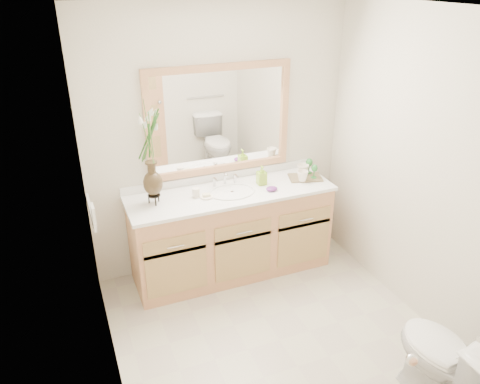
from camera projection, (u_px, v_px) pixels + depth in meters
name	position (u px, v px, depth m)	size (l,w,h in m)	color
floor	(279.00, 340.00, 3.62)	(2.60, 2.60, 0.00)	beige
ceiling	(295.00, 9.00, 2.59)	(2.40, 2.60, 0.02)	white
wall_back	(219.00, 142.00, 4.19)	(2.40, 0.02, 2.40)	beige
wall_front	(424.00, 328.00, 2.02)	(2.40, 0.02, 2.40)	beige
wall_left	(101.00, 238.00, 2.70)	(0.02, 2.60, 2.40)	beige
wall_right	(428.00, 175.00, 3.51)	(0.02, 2.60, 2.40)	beige
vanity	(232.00, 234.00, 4.30)	(1.80, 0.55, 0.80)	tan
counter	(231.00, 193.00, 4.12)	(1.84, 0.57, 0.03)	white
sink	(232.00, 198.00, 4.12)	(0.38, 0.34, 0.23)	white
mirror	(220.00, 120.00, 4.08)	(1.32, 0.04, 0.97)	white
switch_plate	(93.00, 213.00, 3.43)	(0.02, 0.12, 0.12)	white
door	(359.00, 379.00, 2.02)	(0.80, 0.03, 2.00)	tan
toilet	(447.00, 362.00, 2.94)	(0.42, 0.75, 0.74)	white
flower_vase	(149.00, 144.00, 3.68)	(0.19, 0.19, 0.77)	black
tumbler	(196.00, 193.00, 4.00)	(0.06, 0.06, 0.08)	white
soap_dish	(206.00, 196.00, 4.00)	(0.11, 0.11, 0.04)	white
soap_bottle	(262.00, 176.00, 4.22)	(0.07, 0.07, 0.16)	#91C42E
purple_dish	(272.00, 189.00, 4.12)	(0.10, 0.08, 0.04)	#642672
tray	(305.00, 178.00, 4.37)	(0.30, 0.20, 0.01)	brown
mug_left	(303.00, 176.00, 4.26)	(0.10, 0.10, 0.10)	white
mug_right	(303.00, 169.00, 4.38)	(0.11, 0.10, 0.11)	white
goblet_front	(314.00, 169.00, 4.31)	(0.06, 0.06, 0.13)	#297C30
goblet_back	(309.00, 163.00, 4.41)	(0.07, 0.07, 0.15)	#297C30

